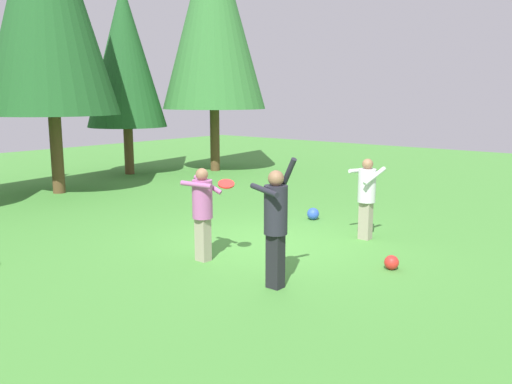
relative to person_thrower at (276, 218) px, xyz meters
The scene contains 9 objects.
ground_plane 2.52m from the person_thrower, 41.56° to the left, with size 40.00×40.00×0.00m, color #478C38.
person_thrower is the anchor object (origin of this frame).
person_catcher 1.75m from the person_thrower, 81.98° to the left, with size 0.62×0.66×1.58m.
person_bystander 3.25m from the person_thrower, ahead, with size 0.67×0.63×1.58m.
frisbee 1.39m from the person_thrower, 73.99° to the left, with size 0.37×0.37×0.13m.
ball_blue 4.51m from the person_thrower, 26.45° to the left, with size 0.27×0.27×0.27m, color blue.
ball_red 2.26m from the person_thrower, 27.25° to the right, with size 0.24×0.24×0.24m, color red.
tree_right 12.77m from the person_thrower, 62.43° to the left, with size 2.75×2.75×6.56m.
tree_far_right 13.22m from the person_thrower, 47.99° to the left, with size 3.74×3.74×8.93m.
Camera 1 is at (-7.59, -6.02, 2.77)m, focal length 37.28 mm.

